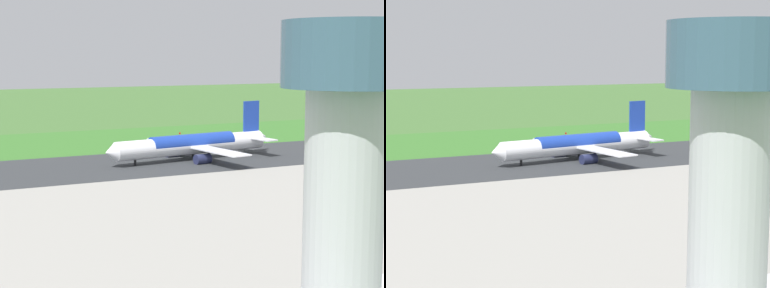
# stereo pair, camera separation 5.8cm
# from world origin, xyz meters

# --- Properties ---
(ground_plane) EXTENTS (800.00, 800.00, 0.00)m
(ground_plane) POSITION_xyz_m (0.00, 0.00, 0.00)
(ground_plane) COLOR #3D662D
(runway_asphalt) EXTENTS (600.00, 41.48, 0.06)m
(runway_asphalt) POSITION_xyz_m (0.00, 0.00, 0.03)
(runway_asphalt) COLOR #2D3033
(runway_asphalt) RESTS_ON ground
(apron_concrete) EXTENTS (440.00, 110.00, 0.05)m
(apron_concrete) POSITION_xyz_m (0.00, 66.74, 0.03)
(apron_concrete) COLOR gray
(apron_concrete) RESTS_ON ground
(grass_verge_foreground) EXTENTS (600.00, 80.00, 0.04)m
(grass_verge_foreground) POSITION_xyz_m (0.00, -42.43, 0.02)
(grass_verge_foreground) COLOR #346B27
(grass_verge_foreground) RESTS_ON ground
(airliner_main) EXTENTS (54.08, 44.41, 15.88)m
(airliner_main) POSITION_xyz_m (-6.89, -0.05, 4.35)
(airliner_main) COLOR white
(airliner_main) RESTS_ON ground
(service_truck_baggage) EXTENTS (6.04, 2.99, 2.65)m
(service_truck_baggage) POSITION_xyz_m (-39.64, 25.93, 1.40)
(service_truck_baggage) COLOR gold
(service_truck_baggage) RESTS_ON ground
(service_car_followme) EXTENTS (4.46, 3.92, 1.62)m
(service_car_followme) POSITION_xyz_m (-64.91, -13.60, 0.84)
(service_car_followme) COLOR gray
(service_car_followme) RESTS_ON ground
(no_stopping_sign) EXTENTS (0.60, 0.10, 2.50)m
(no_stopping_sign) POSITION_xyz_m (-21.89, -41.95, 1.49)
(no_stopping_sign) COLOR slate
(no_stopping_sign) RESTS_ON ground
(traffic_cone_orange) EXTENTS (0.40, 0.40, 0.55)m
(traffic_cone_orange) POSITION_xyz_m (-14.57, -43.82, 0.28)
(traffic_cone_orange) COLOR orange
(traffic_cone_orange) RESTS_ON ground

